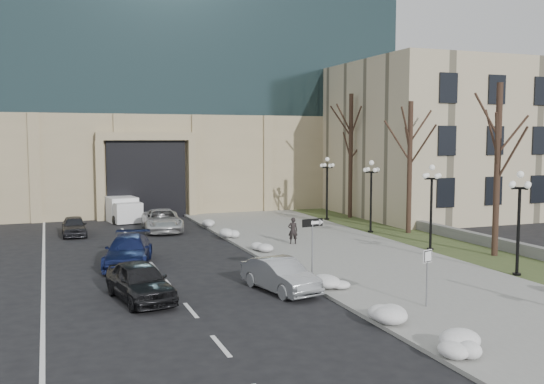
{
  "coord_description": "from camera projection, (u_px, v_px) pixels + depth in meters",
  "views": [
    {
      "loc": [
        -11.23,
        -15.04,
        6.24
      ],
      "look_at": [
        -0.68,
        13.18,
        3.5
      ],
      "focal_mm": 40.0,
      "sensor_mm": 36.0,
      "label": 1
    }
  ],
  "objects": [
    {
      "name": "ground",
      "position": [
        444.0,
        342.0,
        18.51
      ],
      "size": [
        160.0,
        160.0,
        0.0
      ],
      "primitive_type": "plane",
      "color": "black",
      "rests_on": "ground"
    },
    {
      "name": "sidewalk",
      "position": [
        339.0,
        251.0,
        32.79
      ],
      "size": [
        9.0,
        40.0,
        0.12
      ],
      "primitive_type": "cube",
      "color": "gray",
      "rests_on": "ground"
    },
    {
      "name": "curb",
      "position": [
        261.0,
        257.0,
        31.22
      ],
      "size": [
        0.3,
        40.0,
        0.14
      ],
      "primitive_type": "cube",
      "color": "gray",
      "rests_on": "ground"
    },
    {
      "name": "grass_strip",
      "position": [
        440.0,
        244.0,
        35.06
      ],
      "size": [
        4.0,
        40.0,
        0.1
      ],
      "primitive_type": "cube",
      "color": "#3B4924",
      "rests_on": "ground"
    },
    {
      "name": "stone_wall",
      "position": [
        447.0,
        232.0,
        37.59
      ],
      "size": [
        0.5,
        30.0,
        0.7
      ],
      "primitive_type": "cube",
      "color": "slate",
      "rests_on": "ground"
    },
    {
      "name": "office_tower",
      "position": [
        145.0,
        6.0,
        56.79
      ],
      "size": [
        40.0,
        24.7,
        36.0
      ],
      "color": "tan",
      "rests_on": "ground"
    },
    {
      "name": "classical_building",
      "position": [
        460.0,
        140.0,
        51.74
      ],
      "size": [
        22.0,
        18.12,
        12.0
      ],
      "color": "tan",
      "rests_on": "ground"
    },
    {
      "name": "car_a",
      "position": [
        140.0,
        281.0,
        23.12
      ],
      "size": [
        2.49,
        4.61,
        1.49
      ],
      "primitive_type": "imported",
      "rotation": [
        0.0,
        0.0,
        0.17
      ],
      "color": "black",
      "rests_on": "ground"
    },
    {
      "name": "car_b",
      "position": [
        280.0,
        275.0,
        24.45
      ],
      "size": [
        2.27,
        4.31,
        1.35
      ],
      "primitive_type": "imported",
      "rotation": [
        0.0,
        0.0,
        0.21
      ],
      "color": "#A3A7AB",
      "rests_on": "ground"
    },
    {
      "name": "car_c",
      "position": [
        128.0,
        251.0,
        29.3
      ],
      "size": [
        3.17,
        5.4,
        1.47
      ],
      "primitive_type": "imported",
      "rotation": [
        0.0,
        0.0,
        -0.23
      ],
      "color": "navy",
      "rests_on": "ground"
    },
    {
      "name": "car_d",
      "position": [
        162.0,
        220.0,
        40.16
      ],
      "size": [
        2.84,
        5.41,
        1.45
      ],
      "primitive_type": "imported",
      "rotation": [
        0.0,
        0.0,
        -0.08
      ],
      "color": "silver",
      "rests_on": "ground"
    },
    {
      "name": "car_e",
      "position": [
        74.0,
        226.0,
        38.33
      ],
      "size": [
        1.49,
        3.67,
        1.25
      ],
      "primitive_type": "imported",
      "rotation": [
        0.0,
        0.0,
        -0.0
      ],
      "color": "#303035",
      "rests_on": "ground"
    },
    {
      "name": "pedestrian",
      "position": [
        293.0,
        231.0,
        34.76
      ],
      "size": [
        0.63,
        0.49,
        1.53
      ],
      "primitive_type": "imported",
      "rotation": [
        0.0,
        0.0,
        2.91
      ],
      "color": "black",
      "rests_on": "sidewalk"
    },
    {
      "name": "box_truck",
      "position": [
        120.0,
        209.0,
        45.43
      ],
      "size": [
        2.74,
        5.91,
        1.8
      ],
      "rotation": [
        0.0,
        0.0,
        0.14
      ],
      "color": "silver",
      "rests_on": "ground"
    },
    {
      "name": "one_way_sign",
      "position": [
        316.0,
        230.0,
        25.6
      ],
      "size": [
        1.06,
        0.31,
        2.81
      ],
      "rotation": [
        0.0,
        0.0,
        0.15
      ],
      "color": "slate",
      "rests_on": "ground"
    },
    {
      "name": "keep_sign",
      "position": [
        427.0,
        266.0,
        21.79
      ],
      "size": [
        0.46,
        0.18,
        2.2
      ],
      "rotation": [
        0.0,
        0.0,
        0.3
      ],
      "color": "slate",
      "rests_on": "ground"
    },
    {
      "name": "snow_clump_a",
      "position": [
        459.0,
        350.0,
        16.96
      ],
      "size": [
        1.1,
        1.6,
        0.36
      ],
      "primitive_type": "ellipsoid",
      "color": "white",
      "rests_on": "sidewalk"
    },
    {
      "name": "snow_clump_b",
      "position": [
        388.0,
        316.0,
        20.16
      ],
      "size": [
        1.1,
        1.6,
        0.36
      ],
      "primitive_type": "ellipsoid",
      "color": "white",
      "rests_on": "sidewalk"
    },
    {
      "name": "snow_clump_c",
      "position": [
        335.0,
        283.0,
        24.64
      ],
      "size": [
        1.1,
        1.6,
        0.36
      ],
      "primitive_type": "ellipsoid",
      "color": "white",
      "rests_on": "sidewalk"
    },
    {
      "name": "snow_clump_d",
      "position": [
        287.0,
        262.0,
        28.94
      ],
      "size": [
        1.1,
        1.6,
        0.36
      ],
      "primitive_type": "ellipsoid",
      "color": "white",
      "rests_on": "sidewalk"
    },
    {
      "name": "snow_clump_e",
      "position": [
        259.0,
        247.0,
        32.76
      ],
      "size": [
        1.1,
        1.6,
        0.36
      ],
      "primitive_type": "ellipsoid",
      "color": "white",
      "rests_on": "sidewalk"
    },
    {
      "name": "snow_clump_f",
      "position": [
        230.0,
        234.0,
        37.01
      ],
      "size": [
        1.1,
        1.6,
        0.36
      ],
      "primitive_type": "ellipsoid",
      "color": "white",
      "rests_on": "sidewalk"
    },
    {
      "name": "snow_clump_g",
      "position": [
        212.0,
        224.0,
        41.5
      ],
      "size": [
        1.1,
        1.6,
        0.36
      ],
      "primitive_type": "ellipsoid",
      "color": "white",
      "rests_on": "sidewalk"
    },
    {
      "name": "lamppost_a",
      "position": [
        519.0,
        209.0,
        26.73
      ],
      "size": [
        1.18,
        1.18,
        4.76
      ],
      "color": "black",
      "rests_on": "ground"
    },
    {
      "name": "lamppost_b",
      "position": [
        431.0,
        196.0,
        32.79
      ],
      "size": [
        1.18,
        1.18,
        4.76
      ],
      "color": "black",
      "rests_on": "ground"
    },
    {
      "name": "lamppost_c",
      "position": [
        371.0,
        187.0,
        38.85
      ],
      "size": [
        1.18,
        1.18,
        4.76
      ],
      "color": "black",
      "rests_on": "ground"
    },
    {
      "name": "lamppost_d",
      "position": [
        327.0,
        180.0,
        44.92
      ],
      "size": [
        1.18,
        1.18,
        4.76
      ],
      "color": "black",
      "rests_on": "ground"
    },
    {
      "name": "tree_near",
      "position": [
        498.0,
        145.0,
        30.98
      ],
      "size": [
        3.2,
        3.2,
        9.0
      ],
      "color": "black",
      "rests_on": "ground"
    },
    {
      "name": "tree_mid",
      "position": [
        410.0,
        149.0,
        38.47
      ],
      "size": [
        3.2,
        3.2,
        8.5
      ],
      "color": "black",
      "rests_on": "ground"
    },
    {
      "name": "tree_far",
      "position": [
        351.0,
        138.0,
        45.87
      ],
      "size": [
        3.2,
        3.2,
        9.5
      ],
      "color": "black",
      "rests_on": "ground"
    }
  ]
}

